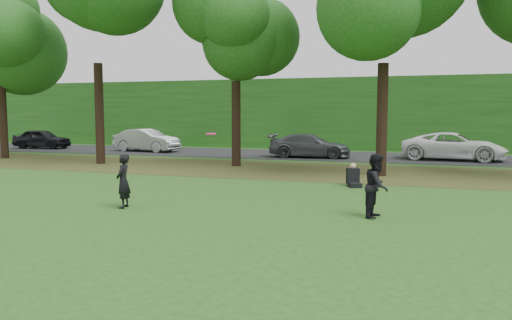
{
  "coord_description": "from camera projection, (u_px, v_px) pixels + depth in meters",
  "views": [
    {
      "loc": [
        5.52,
        -8.83,
        2.65
      ],
      "look_at": [
        1.15,
        4.41,
        1.3
      ],
      "focal_mm": 35.0,
      "sensor_mm": 36.0,
      "label": 1
    }
  ],
  "objects": [
    {
      "name": "leaf_litter",
      "position": [
        291.0,
        170.0,
        22.61
      ],
      "size": [
        60.0,
        7.0,
        0.01
      ],
      "primitive_type": "cube",
      "color": "#432F18",
      "rests_on": "ground"
    },
    {
      "name": "frisbee",
      "position": [
        211.0,
        134.0,
        12.77
      ],
      "size": [
        0.36,
        0.36,
        0.04
      ],
      "color": "#F7146E",
      "rests_on": "ground"
    },
    {
      "name": "street",
      "position": [
        324.0,
        155.0,
        30.17
      ],
      "size": [
        70.0,
        7.0,
        0.02
      ],
      "primitive_type": "cube",
      "color": "black",
      "rests_on": "ground"
    },
    {
      "name": "parked_cars",
      "position": [
        305.0,
        144.0,
        29.59
      ],
      "size": [
        39.46,
        3.59,
        1.5
      ],
      "color": "black",
      "rests_on": "street"
    },
    {
      "name": "ground",
      "position": [
        137.0,
        240.0,
        10.32
      ],
      "size": [
        120.0,
        120.0,
        0.0
      ],
      "primitive_type": "plane",
      "color": "#234C17",
      "rests_on": "ground"
    },
    {
      "name": "player_right",
      "position": [
        377.0,
        186.0,
        12.5
      ],
      "size": [
        0.73,
        0.87,
        1.61
      ],
      "primitive_type": "imported",
      "rotation": [
        0.0,
        0.0,
        1.41
      ],
      "color": "black",
      "rests_on": "ground"
    },
    {
      "name": "seated_person",
      "position": [
        353.0,
        178.0,
        17.76
      ],
      "size": [
        0.65,
        0.83,
        0.83
      ],
      "rotation": [
        0.0,
        0.0,
        0.39
      ],
      "color": "black",
      "rests_on": "ground"
    },
    {
      "name": "player_left",
      "position": [
        123.0,
        181.0,
        13.72
      ],
      "size": [
        0.47,
        0.61,
        1.5
      ],
      "primitive_type": "imported",
      "rotation": [
        0.0,
        0.0,
        -1.36
      ],
      "color": "black",
      "rests_on": "ground"
    },
    {
      "name": "far_hedge",
      "position": [
        340.0,
        114.0,
        35.6
      ],
      "size": [
        70.0,
        3.0,
        5.0
      ],
      "primitive_type": "cube",
      "color": "#1A4F16",
      "rests_on": "ground"
    }
  ]
}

